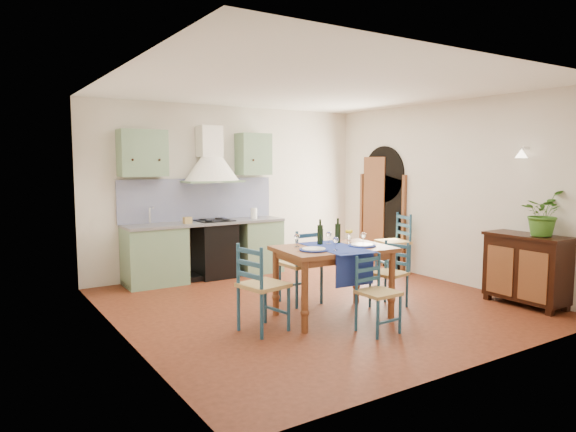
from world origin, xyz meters
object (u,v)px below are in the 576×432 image
object	(u,v)px
dining_table	(334,255)
sideboard	(526,267)
potted_plant	(542,213)
chair_near	(376,293)

from	to	relation	value
dining_table	sideboard	world-z (taller)	dining_table
sideboard	potted_plant	xyz separation A→B (m)	(0.01, -0.16, 0.72)
potted_plant	dining_table	bearing A→B (deg)	155.14
sideboard	potted_plant	size ratio (longest dim) A/B	1.79
dining_table	chair_near	bearing A→B (deg)	-85.35
potted_plant	chair_near	bearing A→B (deg)	169.63
sideboard	potted_plant	distance (m)	0.74
dining_table	potted_plant	size ratio (longest dim) A/B	2.43
chair_near	potted_plant	bearing A→B (deg)	-10.37
dining_table	sideboard	distance (m)	2.61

